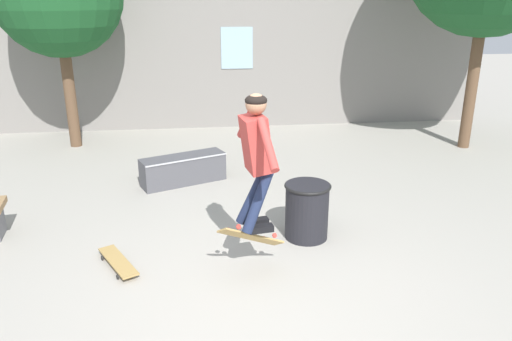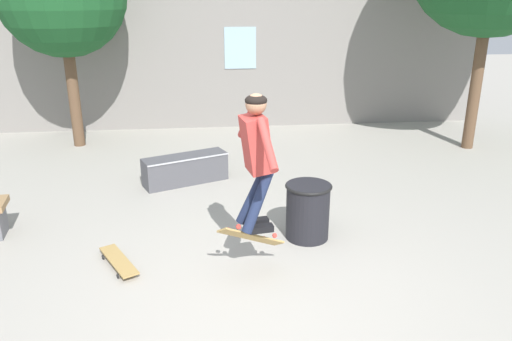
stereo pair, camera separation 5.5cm
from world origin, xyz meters
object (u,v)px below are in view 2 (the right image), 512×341
skateboard_flipping (251,237)px  skater (256,151)px  trash_bin (308,210)px  skateboard_resting (119,261)px  skate_ledge (185,169)px

skateboard_flipping → skater: bearing=-44.8°
trash_bin → skateboard_resting: trash_bin is taller
skater → skateboard_flipping: bearing=146.3°
skateboard_flipping → skateboard_resting: size_ratio=0.94×
skateboard_flipping → skateboard_resting: bearing=147.0°
skate_ledge → skater: size_ratio=0.97×
skater → skateboard_resting: 2.08m
skate_ledge → skateboard_resting: bearing=-127.6°
trash_bin → skateboard_resting: 2.34m
trash_bin → skateboard_resting: (-2.27, -0.48, -0.31)m
skateboard_flipping → trash_bin: bearing=25.4°
skate_ledge → skateboard_flipping: (0.79, -2.93, 0.23)m
trash_bin → skateboard_flipping: bearing=-134.2°
skate_ledge → skateboard_flipping: bearing=-97.6°
skater → trash_bin: bearing=39.1°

